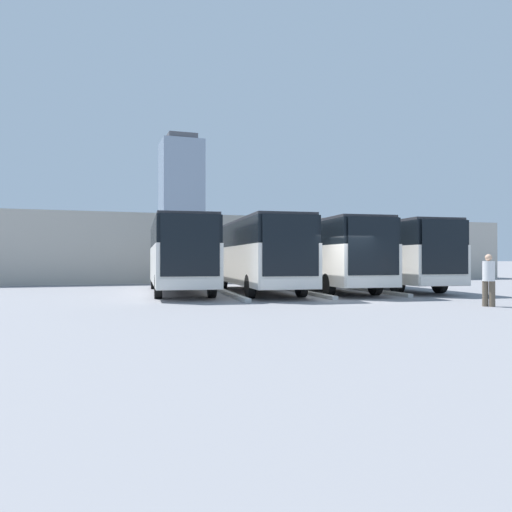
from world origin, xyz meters
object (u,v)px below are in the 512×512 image
bus_3 (179,253)px  pedestrian (489,278)px  bus_1 (324,253)px  bus_2 (257,253)px  bus_0 (384,254)px

bus_3 → pedestrian: (-8.64, 10.11, -0.94)m
bus_1 → bus_2: same height
bus_1 → pedestrian: size_ratio=6.30×
bus_3 → bus_0: bearing=-178.7°
bus_0 → bus_3: same height
bus_2 → pedestrian: (-5.09, 9.08, -0.94)m
bus_2 → pedestrian: 10.45m
pedestrian → bus_3: bearing=8.2°
bus_0 → bus_3: 10.69m
bus_0 → bus_2: same height
bus_3 → pedestrian: bearing=136.0°
bus_0 → pedestrian: 9.60m
bus_0 → bus_2: size_ratio=1.00×
bus_1 → bus_3: bearing=-2.2°
bus_0 → bus_2: bearing=7.6°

